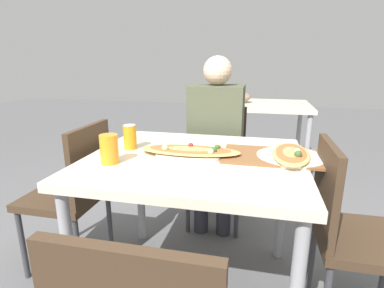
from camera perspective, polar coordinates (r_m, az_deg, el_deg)
The scene contains 12 objects.
ground_plane at distance 1.79m, azimuth 0.45°, elevation -25.66°, with size 14.00×14.00×0.00m, color #59595B.
dining_table at distance 1.44m, azimuth 0.50°, elevation -5.52°, with size 1.01×0.88×0.74m.
chair_far_seated at distance 2.21m, azimuth 4.90°, elevation -2.67°, with size 0.40×0.40×0.85m.
chair_side_left at distance 1.81m, azimuth -21.50°, elevation -7.97°, with size 0.40×0.40×0.85m.
chair_side_right at distance 1.49m, azimuth 27.95°, elevation -13.90°, with size 0.40×0.40×0.85m.
person_seated at distance 2.04m, azimuth 4.60°, elevation 2.26°, with size 0.35×0.30×1.21m.
pizza_main at distance 1.43m, azimuth -0.35°, elevation -1.44°, with size 0.49×0.32×0.06m.
soda_can at distance 1.55m, azimuth -11.72°, elevation 1.32°, with size 0.07×0.07×0.12m.
drink_glass at distance 1.35m, azimuth -15.49°, elevation -0.95°, with size 0.08×0.08×0.13m.
serving_tray at distance 1.45m, azimuth 14.74°, elevation -2.24°, with size 0.44×0.29×0.01m.
pizza_second at distance 1.45m, azimuth 18.33°, elevation -2.02°, with size 0.31×0.39×0.06m.
background_table at distance 3.29m, azimuth 11.41°, elevation 6.69°, with size 1.10×0.80×0.86m.
Camera 1 is at (0.28, -1.31, 1.18)m, focal length 28.00 mm.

